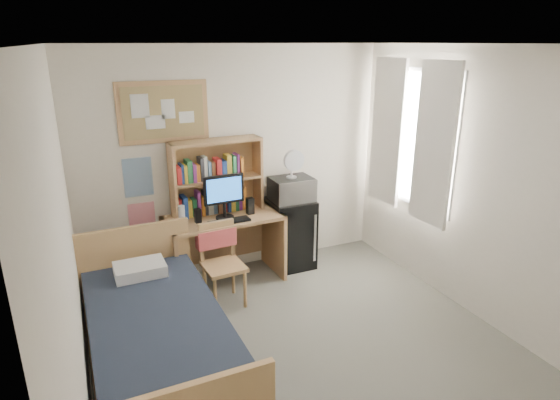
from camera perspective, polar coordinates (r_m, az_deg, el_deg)
name	(u,v)px	position (r m, az deg, el deg)	size (l,w,h in m)	color
floor	(321,366)	(4.24, 4.99, -19.56)	(3.60, 4.20, 0.02)	slate
ceiling	(332,44)	(3.33, 6.31, 18.40)	(3.60, 4.20, 0.02)	silver
wall_back	(236,162)	(5.42, -5.41, 4.62)	(3.60, 0.04, 2.60)	white
wall_left	(69,268)	(3.17, -24.33, -7.52)	(0.04, 4.20, 2.60)	white
wall_right	(498,194)	(4.70, 25.07, 0.69)	(0.04, 4.20, 2.60)	white
window_unit	(411,138)	(5.42, 15.70, 7.27)	(0.10, 1.40, 1.70)	white
curtain_left	(434,145)	(5.11, 18.27, 6.35)	(0.04, 0.55, 1.70)	white
curtain_right	(387,132)	(5.71, 12.92, 8.04)	(0.04, 0.55, 1.70)	white
bulletin_board	(163,112)	(5.09, -14.03, 10.36)	(0.94, 0.03, 0.64)	tan
poster_wave	(138,177)	(5.19, -16.93, 2.67)	(0.30, 0.01, 0.42)	#2B68AC
poster_japan	(142,219)	(5.33, -16.46, -2.18)	(0.28, 0.01, 0.36)	#E62847
desk	(224,249)	(5.33, -6.79, -5.97)	(1.27, 0.63, 0.79)	tan
desk_chair	(224,266)	(4.87, -6.88, -7.98)	(0.44, 0.44, 0.87)	tan
mini_fridge	(290,233)	(5.66, 1.26, -4.03)	(0.50, 0.50, 0.85)	black
bed	(159,346)	(4.07, -14.52, -16.85)	(1.04, 2.08, 0.57)	#1A212F
hutch	(217,177)	(5.19, -7.70, 2.82)	(1.01, 0.26, 0.83)	tan
monitor	(224,197)	(5.05, -6.83, 0.31)	(0.44, 0.03, 0.47)	black
keyboard	(229,221)	(5.00, -6.18, -2.59)	(0.44, 0.14, 0.02)	black
speaker_left	(198,216)	(5.02, -9.98, -1.90)	(0.06, 0.06, 0.15)	black
speaker_right	(250,206)	(5.20, -3.67, -0.72)	(0.08, 0.08, 0.18)	black
water_bottle	(182,216)	(4.92, -11.87, -1.95)	(0.07, 0.07, 0.23)	white
hoodie	(216,237)	(4.94, -7.82, -4.55)	(0.41, 0.13, 0.20)	#D24F50
microwave	(291,189)	(5.45, 1.39, 1.34)	(0.47, 0.36, 0.28)	silver
desk_fan	(292,165)	(5.37, 1.42, 4.27)	(0.24, 0.24, 0.30)	white
pillow	(140,269)	(4.54, -16.70, -8.08)	(0.45, 0.32, 0.11)	white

